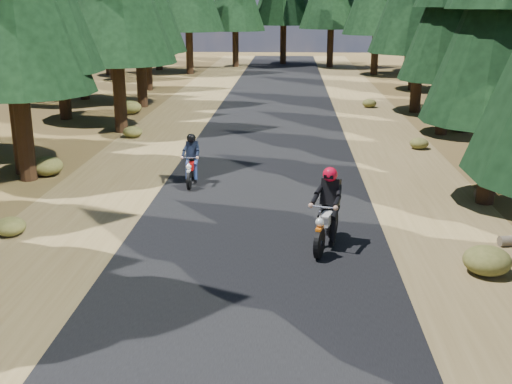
% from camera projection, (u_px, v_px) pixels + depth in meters
% --- Properties ---
extents(ground, '(120.00, 120.00, 0.00)m').
position_uv_depth(ground, '(252.00, 262.00, 13.43)').
color(ground, '#4B371B').
rests_on(ground, ground).
extents(road, '(6.00, 100.00, 0.01)m').
position_uv_depth(road, '(263.00, 194.00, 18.22)').
color(road, black).
rests_on(road, ground).
extents(shoulder_l, '(3.20, 100.00, 0.01)m').
position_uv_depth(shoulder_l, '(103.00, 192.00, 18.46)').
color(shoulder_l, brown).
rests_on(shoulder_l, ground).
extents(shoulder_r, '(3.20, 100.00, 0.01)m').
position_uv_depth(shoulder_r, '(426.00, 197.00, 17.98)').
color(shoulder_r, brown).
rests_on(shoulder_r, ground).
extents(understory_shrubs, '(16.15, 32.33, 0.72)m').
position_uv_depth(understory_shrubs, '(297.00, 164.00, 20.46)').
color(understory_shrubs, '#474C1E').
rests_on(understory_shrubs, ground).
extents(rider_lead, '(1.14, 2.10, 1.80)m').
position_uv_depth(rider_lead, '(327.00, 222.00, 14.07)').
color(rider_lead, beige).
rests_on(rider_lead, road).
extents(rider_follow, '(0.54, 1.71, 1.51)m').
position_uv_depth(rider_follow, '(191.00, 168.00, 19.05)').
color(rider_follow, '#9F0C0A').
rests_on(rider_follow, road).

